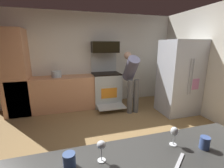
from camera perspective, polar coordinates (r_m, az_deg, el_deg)
ground_plane at (r=2.91m, az=0.29°, el=-22.27°), size 5.20×4.80×0.02m
wall_back at (r=4.66m, az=-7.87°, el=8.84°), size 5.20×0.12×2.60m
lower_cabinet_run at (r=4.42m, az=-18.44°, el=-3.29°), size 2.40×0.60×0.90m
cabinet_column at (r=4.46m, az=-31.99°, el=3.36°), size 0.60×0.60×2.10m
oven_range at (r=4.50m, az=-2.14°, el=-1.47°), size 0.76×1.05×1.51m
microwave at (r=4.43m, az=-2.58°, el=13.41°), size 0.74×0.38×0.30m
refrigerator at (r=4.26m, az=23.55°, el=2.17°), size 0.89×0.76×1.84m
person_cook at (r=4.03m, az=7.13°, el=2.59°), size 0.31×0.66×1.55m
wine_glass_mid at (r=1.43m, az=21.95°, el=-16.19°), size 0.06×0.06×0.16m
wine_glass_extra at (r=1.18m, az=-3.94°, el=-21.88°), size 0.06×0.06×0.16m
mug_coffee at (r=1.22m, az=-15.45°, el=-25.43°), size 0.09×0.09×0.10m
mug_tea at (r=1.53m, az=30.96°, el=-18.05°), size 0.08×0.08×0.10m
knife_chef at (r=1.31m, az=23.24°, el=-25.41°), size 0.22×0.18×0.01m
stock_pot at (r=4.30m, az=-19.79°, el=3.45°), size 0.25×0.25×0.17m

